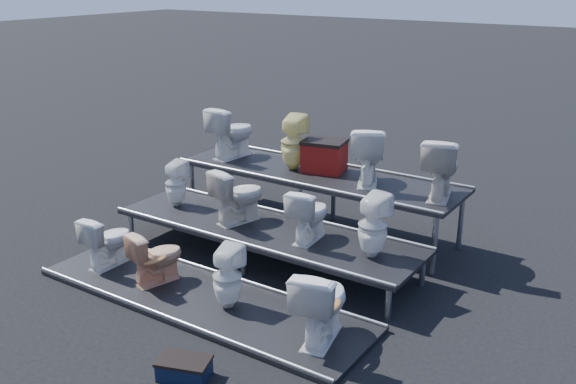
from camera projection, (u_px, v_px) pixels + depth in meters
The scene contains 18 objects.
ground at pixel (266, 260), 8.44m from camera, with size 80.00×80.00×0.00m, color black.
tier_front at pixel (200, 298), 7.40m from camera, with size 4.20×1.20×0.06m, color black.
tier_mid at pixel (266, 244), 8.36m from camera, with size 4.20×1.20×0.46m, color black.
tier_back at pixel (317, 202), 9.32m from camera, with size 4.20×1.20×0.86m, color black.
toilet_0 at pixel (108, 240), 8.07m from camera, with size 0.38×0.66×0.67m, color white.
toilet_1 at pixel (156, 257), 7.63m from camera, with size 0.37×0.64×0.66m, color #E0AA7F.
toilet_2 at pixel (227, 277), 7.06m from camera, with size 0.33×0.33×0.72m, color white.
toilet_3 at pixel (321, 303), 6.41m from camera, with size 0.46×0.80×0.82m, color white.
toilet_4 at pixel (176, 183), 8.98m from camera, with size 0.29×0.30×0.65m, color white.
toilet_5 at pixel (238, 195), 8.39m from camera, with size 0.41×0.72×0.73m, color beige.
toilet_6 at pixel (309, 214), 7.83m from camera, with size 0.38×0.66×0.67m, color white.
toilet_7 at pixel (373, 226), 7.36m from camera, with size 0.34×0.35×0.76m, color white.
toilet_8 at pixel (232, 132), 9.85m from camera, with size 0.44×0.78×0.79m, color white.
toilet_9 at pixel (293, 142), 9.26m from camera, with size 0.36×0.37×0.80m, color #F1E693.
toilet_10 at pixel (368, 155), 8.63m from camera, with size 0.45×0.78×0.80m, color white.
toilet_11 at pixel (441, 167), 8.10m from camera, with size 0.44×0.78×0.80m, color beige.
red_crate at pixel (324, 157), 9.22m from camera, with size 0.57×0.46×0.41m, color maroon.
step_stool at pixel (184, 370), 5.99m from camera, with size 0.47×0.28×0.17m, color black.
Camera 1 is at (4.48, -6.23, 3.63)m, focal length 40.00 mm.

